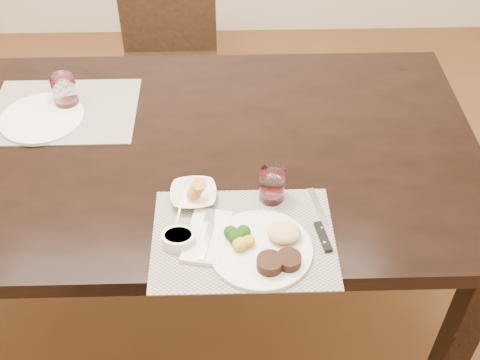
{
  "coord_description": "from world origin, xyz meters",
  "views": [
    {
      "loc": [
        0.25,
        -1.37,
        1.9
      ],
      "look_at": [
        0.28,
        -0.23,
        0.82
      ],
      "focal_mm": 45.0,
      "sensor_mm": 36.0,
      "label": 1
    }
  ],
  "objects_px": {
    "cracker_bowl": "(194,195)",
    "far_plate": "(42,118)",
    "dinner_plate": "(266,248)",
    "steak_knife": "(322,229)",
    "wine_glass_near": "(272,186)",
    "chair_far": "(169,52)"
  },
  "relations": [
    {
      "from": "chair_far",
      "to": "steak_knife",
      "type": "relative_size",
      "value": 3.92
    },
    {
      "from": "dinner_plate",
      "to": "steak_knife",
      "type": "height_order",
      "value": "dinner_plate"
    },
    {
      "from": "chair_far",
      "to": "dinner_plate",
      "type": "distance_m",
      "value": 1.41
    },
    {
      "from": "steak_knife",
      "to": "far_plate",
      "type": "xyz_separation_m",
      "value": [
        -0.81,
        0.48,
        0.0
      ]
    },
    {
      "from": "dinner_plate",
      "to": "wine_glass_near",
      "type": "distance_m",
      "value": 0.19
    },
    {
      "from": "dinner_plate",
      "to": "cracker_bowl",
      "type": "relative_size",
      "value": 2.02
    },
    {
      "from": "steak_knife",
      "to": "chair_far",
      "type": "bearing_deg",
      "value": 100.46
    },
    {
      "from": "dinner_plate",
      "to": "steak_knife",
      "type": "xyz_separation_m",
      "value": [
        0.15,
        0.07,
        -0.01
      ]
    },
    {
      "from": "chair_far",
      "to": "dinner_plate",
      "type": "bearing_deg",
      "value": -75.84
    },
    {
      "from": "chair_far",
      "to": "cracker_bowl",
      "type": "distance_m",
      "value": 1.2
    },
    {
      "from": "chair_far",
      "to": "dinner_plate",
      "type": "xyz_separation_m",
      "value": [
        0.34,
        -1.35,
        0.27
      ]
    },
    {
      "from": "cracker_bowl",
      "to": "far_plate",
      "type": "bearing_deg",
      "value": 143.2
    },
    {
      "from": "cracker_bowl",
      "to": "far_plate",
      "type": "distance_m",
      "value": 0.6
    },
    {
      "from": "steak_knife",
      "to": "wine_glass_near",
      "type": "relative_size",
      "value": 2.44
    },
    {
      "from": "steak_knife",
      "to": "cracker_bowl",
      "type": "bearing_deg",
      "value": 149.48
    },
    {
      "from": "steak_knife",
      "to": "far_plate",
      "type": "relative_size",
      "value": 0.89
    },
    {
      "from": "steak_knife",
      "to": "wine_glass_near",
      "type": "xyz_separation_m",
      "value": [
        -0.12,
        0.12,
        0.04
      ]
    },
    {
      "from": "wine_glass_near",
      "to": "steak_knife",
      "type": "bearing_deg",
      "value": -45.14
    },
    {
      "from": "cracker_bowl",
      "to": "wine_glass_near",
      "type": "bearing_deg",
      "value": 0.0
    },
    {
      "from": "cracker_bowl",
      "to": "far_plate",
      "type": "relative_size",
      "value": 0.5
    },
    {
      "from": "cracker_bowl",
      "to": "far_plate",
      "type": "xyz_separation_m",
      "value": [
        -0.48,
        0.36,
        -0.01
      ]
    },
    {
      "from": "dinner_plate",
      "to": "far_plate",
      "type": "distance_m",
      "value": 0.86
    }
  ]
}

